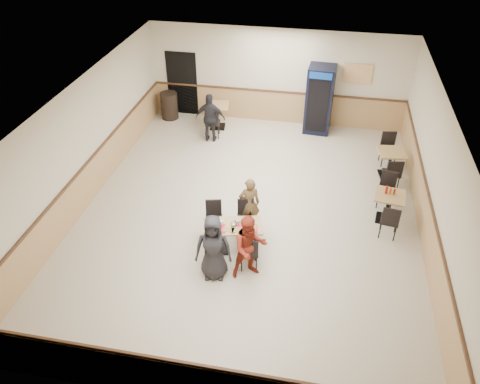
% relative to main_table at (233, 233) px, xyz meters
% --- Properties ---
extents(ground, '(10.00, 10.00, 0.00)m').
position_rel_main_table_xyz_m(ground, '(0.13, 1.34, -0.45)').
color(ground, beige).
rests_on(ground, ground).
extents(room_shell, '(10.00, 10.00, 10.00)m').
position_rel_main_table_xyz_m(room_shell, '(1.91, 3.88, 0.13)').
color(room_shell, silver).
rests_on(room_shell, ground).
extents(main_table, '(1.37, 0.90, 0.67)m').
position_rel_main_table_xyz_m(main_table, '(0.00, 0.00, 0.00)').
color(main_table, black).
rests_on(main_table, ground).
extents(main_chairs, '(1.43, 1.69, 0.85)m').
position_rel_main_table_xyz_m(main_chairs, '(-0.04, -0.01, -0.02)').
color(main_chairs, black).
rests_on(main_chairs, ground).
extents(diner_woman_left, '(0.80, 0.58, 1.50)m').
position_rel_main_table_xyz_m(diner_woman_left, '(-0.22, -0.84, 0.30)').
color(diner_woman_left, black).
rests_on(diner_woman_left, ground).
extents(diner_woman_right, '(0.88, 0.81, 1.47)m').
position_rel_main_table_xyz_m(diner_woman_right, '(0.48, -0.67, 0.29)').
color(diner_woman_right, maroon).
rests_on(diner_woman_right, ground).
extents(diner_man_opposite, '(0.56, 0.44, 1.33)m').
position_rel_main_table_xyz_m(diner_man_opposite, '(0.22, 0.84, 0.22)').
color(diner_man_opposite, brown).
rests_on(diner_man_opposite, ground).
extents(lone_diner, '(0.90, 0.42, 1.50)m').
position_rel_main_table_xyz_m(lone_diner, '(-1.63, 4.66, 0.30)').
color(lone_diner, black).
rests_on(lone_diner, ground).
extents(tabletop_clutter, '(1.12, 0.71, 0.12)m').
position_rel_main_table_xyz_m(tabletop_clutter, '(-0.01, -0.08, 0.25)').
color(tabletop_clutter, red).
rests_on(tabletop_clutter, main_table).
extents(side_table_near, '(0.76, 0.76, 0.72)m').
position_rel_main_table_xyz_m(side_table_near, '(3.36, 1.70, 0.03)').
color(side_table_near, black).
rests_on(side_table_near, ground).
extents(side_table_near_chair_south, '(0.48, 0.48, 0.91)m').
position_rel_main_table_xyz_m(side_table_near_chair_south, '(3.36, 1.12, 0.01)').
color(side_table_near_chair_south, black).
rests_on(side_table_near_chair_south, ground).
extents(side_table_near_chair_north, '(0.48, 0.48, 0.91)m').
position_rel_main_table_xyz_m(side_table_near_chair_north, '(3.36, 2.27, 0.01)').
color(side_table_near_chair_north, black).
rests_on(side_table_near_chair_north, ground).
extents(side_table_far, '(0.78, 0.78, 0.74)m').
position_rel_main_table_xyz_m(side_table_far, '(3.53, 3.68, 0.04)').
color(side_table_far, black).
rests_on(side_table_far, ground).
extents(side_table_far_chair_south, '(0.49, 0.49, 0.94)m').
position_rel_main_table_xyz_m(side_table_far_chair_south, '(3.53, 3.09, 0.02)').
color(side_table_far_chair_south, black).
rests_on(side_table_far_chair_south, ground).
extents(side_table_far_chair_north, '(0.49, 0.49, 0.94)m').
position_rel_main_table_xyz_m(side_table_far_chair_north, '(3.53, 4.28, 0.02)').
color(side_table_far_chair_north, black).
rests_on(side_table_far_chair_north, ground).
extents(condiment_caddy, '(0.23, 0.06, 0.20)m').
position_rel_main_table_xyz_m(condiment_caddy, '(3.33, 1.75, 0.36)').
color(condiment_caddy, '#9D150B').
rests_on(condiment_caddy, side_table_near).
extents(back_table, '(0.81, 0.81, 0.77)m').
position_rel_main_table_xyz_m(back_table, '(-1.63, 5.54, 0.07)').
color(back_table, black).
rests_on(back_table, ground).
extents(back_table_chair_lone, '(0.51, 0.51, 0.98)m').
position_rel_main_table_xyz_m(back_table_chair_lone, '(-1.63, 4.92, 0.04)').
color(back_table_chair_lone, black).
rests_on(back_table_chair_lone, ground).
extents(pepsi_cooler, '(0.84, 0.85, 2.08)m').
position_rel_main_table_xyz_m(pepsi_cooler, '(1.49, 5.93, 0.59)').
color(pepsi_cooler, black).
rests_on(pepsi_cooler, ground).
extents(trash_bin, '(0.55, 0.55, 0.87)m').
position_rel_main_table_xyz_m(trash_bin, '(-3.32, 5.89, -0.01)').
color(trash_bin, black).
rests_on(trash_bin, ground).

